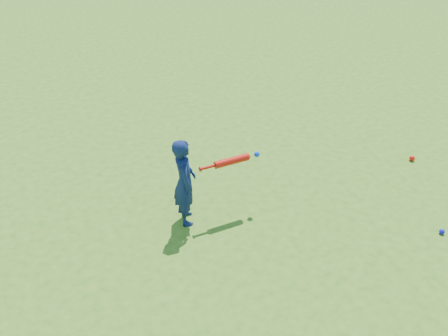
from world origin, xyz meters
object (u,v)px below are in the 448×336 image
child (185,182)px  ground_ball_red (412,158)px  ground_ball_blue (442,232)px  bat_swing (234,160)px

child → ground_ball_red: size_ratio=13.93×
child → ground_ball_blue: child is taller
child → ground_ball_red: child is taller
ground_ball_red → bat_swing: size_ratio=0.10×
ground_ball_blue → bat_swing: (-2.08, 1.29, 0.67)m
bat_swing → ground_ball_blue: bearing=-37.4°
ground_ball_red → bat_swing: bat_swing is taller
child → ground_ball_blue: 3.02m
bat_swing → ground_ball_red: bearing=-2.7°
ground_ball_red → ground_ball_blue: 1.59m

